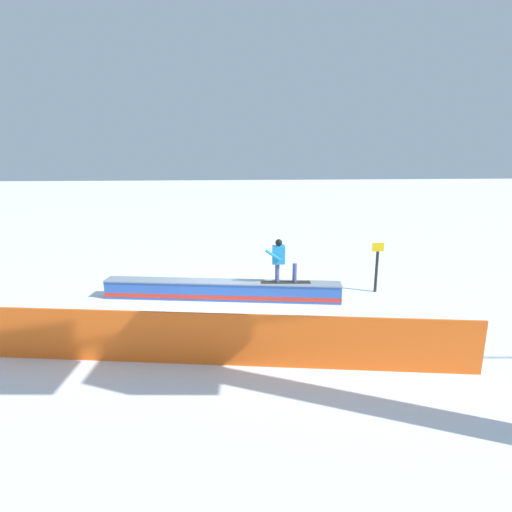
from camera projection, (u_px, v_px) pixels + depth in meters
The scene contains 5 objects.
ground_plane at pixel (222, 299), 13.71m from camera, with size 120.00×120.00×0.00m, color white.
grind_box at pixel (222, 291), 13.64m from camera, with size 7.73×1.79×0.63m.
snowboarder at pixel (281, 259), 13.22m from camera, with size 1.61×0.43×1.43m.
safety_fence at pixel (222, 339), 9.33m from camera, with size 11.37×0.06×1.25m, color orange.
trail_marker at pixel (377, 266), 14.23m from camera, with size 0.40×0.10×1.74m.
Camera 1 is at (-0.07, 13.00, 4.71)m, focal length 29.18 mm.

